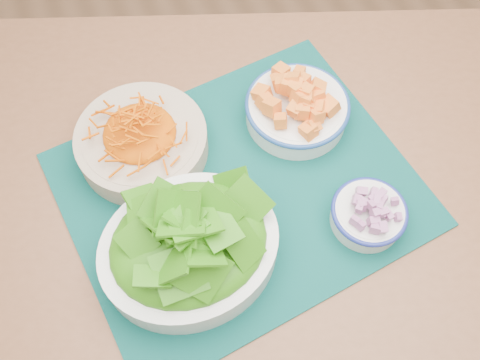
# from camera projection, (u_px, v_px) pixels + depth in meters

# --- Properties ---
(ground) EXTENTS (4.00, 4.00, 0.00)m
(ground) POSITION_uv_depth(u_px,v_px,m) (287.00, 212.00, 1.73)
(ground) COLOR #A67550
(ground) RESTS_ON ground
(table) EXTENTS (1.37, 1.12, 0.75)m
(table) POSITION_uv_depth(u_px,v_px,m) (277.00, 201.00, 1.03)
(table) COLOR brown
(table) RESTS_ON ground
(placemat) EXTENTS (0.64, 0.56, 0.00)m
(placemat) POSITION_uv_depth(u_px,v_px,m) (240.00, 189.00, 0.92)
(placemat) COLOR #032E2C
(placemat) RESTS_ON table
(carrot_bowl) EXTENTS (0.26, 0.26, 0.09)m
(carrot_bowl) POSITION_uv_depth(u_px,v_px,m) (141.00, 138.00, 0.92)
(carrot_bowl) COLOR #BEA78D
(carrot_bowl) RESTS_ON placemat
(squash_bowl) EXTENTS (0.24, 0.24, 0.09)m
(squash_bowl) POSITION_uv_depth(u_px,v_px,m) (298.00, 104.00, 0.96)
(squash_bowl) COLOR white
(squash_bowl) RESTS_ON placemat
(lettuce_bowl) EXTENTS (0.30, 0.26, 0.14)m
(lettuce_bowl) POSITION_uv_depth(u_px,v_px,m) (188.00, 242.00, 0.80)
(lettuce_bowl) COLOR white
(lettuce_bowl) RESTS_ON placemat
(onion_bowl) EXTENTS (0.14, 0.14, 0.07)m
(onion_bowl) POSITION_uv_depth(u_px,v_px,m) (369.00, 212.00, 0.87)
(onion_bowl) COLOR silver
(onion_bowl) RESTS_ON placemat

